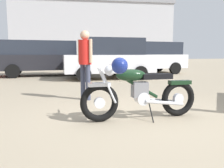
{
  "coord_description": "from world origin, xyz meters",
  "views": [
    {
      "loc": [
        -1.53,
        -3.9,
        1.12
      ],
      "look_at": [
        -0.3,
        1.03,
        0.45
      ],
      "focal_mm": 37.42,
      "sensor_mm": 36.0,
      "label": 1
    }
  ],
  "objects_px": {
    "vintage_motorcycle": "(138,91)",
    "red_hatchback_near": "(110,58)",
    "bystander": "(85,58)",
    "white_estate_far": "(145,57)",
    "dark_sedan_left": "(43,57)"
  },
  "relations": [
    {
      "from": "vintage_motorcycle",
      "to": "dark_sedan_left",
      "type": "height_order",
      "value": "dark_sedan_left"
    },
    {
      "from": "bystander",
      "to": "white_estate_far",
      "type": "xyz_separation_m",
      "value": [
        4.21,
        6.63,
        -0.08
      ]
    },
    {
      "from": "bystander",
      "to": "white_estate_far",
      "type": "bearing_deg",
      "value": -158.64
    },
    {
      "from": "dark_sedan_left",
      "to": "white_estate_far",
      "type": "bearing_deg",
      "value": -4.69
    },
    {
      "from": "bystander",
      "to": "dark_sedan_left",
      "type": "distance_m",
      "value": 6.85
    },
    {
      "from": "dark_sedan_left",
      "to": "red_hatchback_near",
      "type": "height_order",
      "value": "red_hatchback_near"
    },
    {
      "from": "vintage_motorcycle",
      "to": "bystander",
      "type": "xyz_separation_m",
      "value": [
        -0.64,
        1.94,
        0.53
      ]
    },
    {
      "from": "bystander",
      "to": "red_hatchback_near",
      "type": "bearing_deg",
      "value": -147.11
    },
    {
      "from": "dark_sedan_left",
      "to": "bystander",
      "type": "bearing_deg",
      "value": -83.15
    },
    {
      "from": "bystander",
      "to": "dark_sedan_left",
      "type": "bearing_deg",
      "value": -115.88
    },
    {
      "from": "vintage_motorcycle",
      "to": "red_hatchback_near",
      "type": "bearing_deg",
      "value": -100.2
    },
    {
      "from": "bystander",
      "to": "dark_sedan_left",
      "type": "height_order",
      "value": "dark_sedan_left"
    },
    {
      "from": "bystander",
      "to": "white_estate_far",
      "type": "distance_m",
      "value": 7.85
    },
    {
      "from": "bystander",
      "to": "white_estate_far",
      "type": "height_order",
      "value": "white_estate_far"
    },
    {
      "from": "red_hatchback_near",
      "to": "bystander",
      "type": "bearing_deg",
      "value": 69.67
    }
  ]
}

